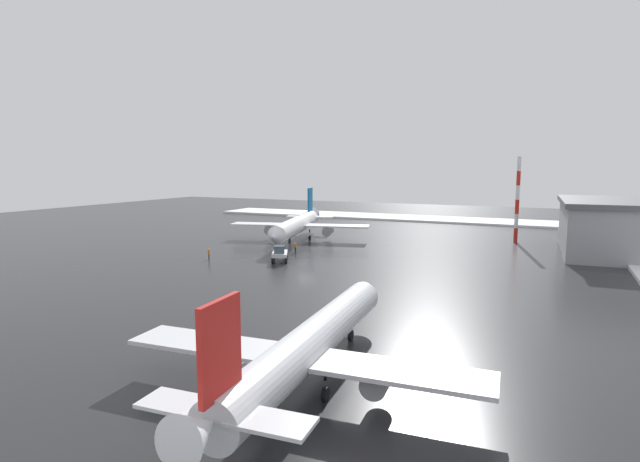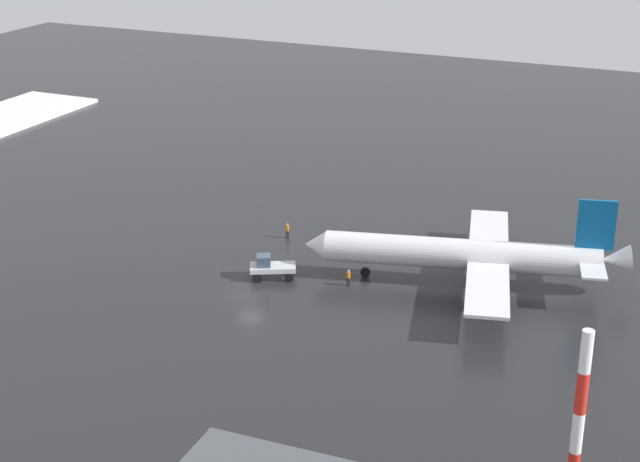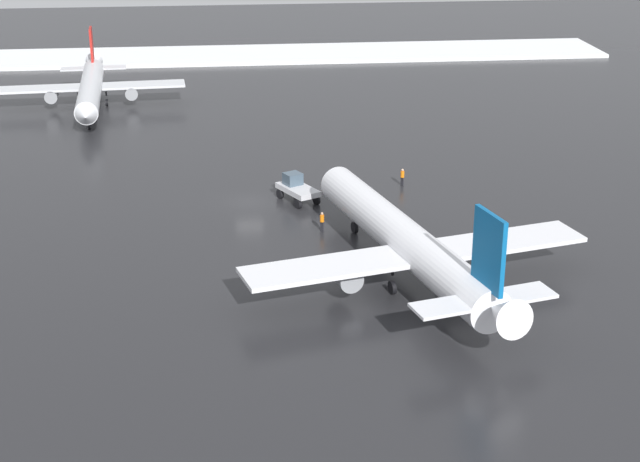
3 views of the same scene
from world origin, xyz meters
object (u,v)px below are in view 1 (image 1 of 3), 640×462
ground_crew_beside_wing (295,247)px  pushback_tug (280,253)px  airplane_far_rear (309,344)px  airplane_distant_tail (297,225)px  ground_crew_by_nose_gear (209,253)px  antenna_mast (517,200)px  cargo_hangar (611,227)px

ground_crew_beside_wing → pushback_tug: bearing=-125.3°
airplane_far_rear → airplane_distant_tail: bearing=24.3°
ground_crew_by_nose_gear → antenna_mast: antenna_mast is taller
airplane_distant_tail → cargo_hangar: 52.81m
airplane_far_rear → ground_crew_beside_wing: airplane_far_rear is taller
airplane_far_rear → ground_crew_by_nose_gear: (32.79, 33.19, -1.80)m
airplane_far_rear → antenna_mast: (71.40, -7.87, 5.17)m
airplane_distant_tail → airplane_far_rear: 62.04m
airplane_far_rear → pushback_tug: bearing=28.1°
cargo_hangar → pushback_tug: bearing=119.9°
ground_crew_by_nose_gear → cargo_hangar: size_ratio=0.07×
ground_crew_beside_wing → ground_crew_by_nose_gear: same height
airplane_distant_tail → cargo_hangar: airplane_distant_tail is taller
airplane_distant_tail → pushback_tug: (-18.63, -6.79, -1.89)m
airplane_far_rear → antenna_mast: size_ratio=1.78×
ground_crew_beside_wing → cargo_hangar: (20.19, -46.67, 3.47)m
ground_crew_by_nose_gear → antenna_mast: bearing=-175.2°
ground_crew_by_nose_gear → ground_crew_beside_wing: bearing=-167.5°
airplane_distant_tail → ground_crew_beside_wing: airplane_distant_tail is taller
pushback_tug → cargo_hangar: cargo_hangar is taller
airplane_far_rear → antenna_mast: bearing=-10.3°
ground_crew_beside_wing → antenna_mast: bearing=-5.6°
airplane_distant_tail → ground_crew_beside_wing: bearing=11.8°
pushback_tug → ground_crew_beside_wing: size_ratio=2.98×
airplane_distant_tail → ground_crew_beside_wing: size_ratio=18.65×
airplane_far_rear → ground_crew_beside_wing: bearing=24.8°
ground_crew_beside_wing → cargo_hangar: 50.97m
pushback_tug → ground_crew_by_nose_gear: pushback_tug is taller
pushback_tug → cargo_hangar: bearing=94.9°
pushback_tug → antenna_mast: bearing=112.2°
airplane_distant_tail → airplane_far_rear: bearing=14.0°
airplane_distant_tail → pushback_tug: size_ratio=6.26×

